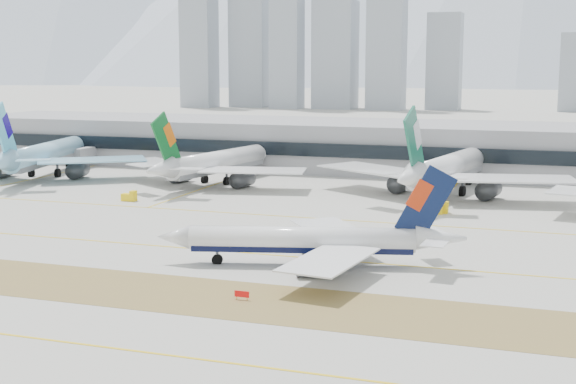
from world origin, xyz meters
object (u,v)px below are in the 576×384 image
(widebody_korean, at_px, (42,156))
(widebody_cathay, at_px, (446,170))
(widebody_eva, at_px, (213,164))
(taxiing_airliner, at_px, (313,241))
(terminal, at_px, (370,146))

(widebody_korean, bearing_deg, widebody_cathay, -100.15)
(widebody_eva, bearing_deg, widebody_korean, 103.30)
(taxiing_airliner, relative_size, terminal, 0.18)
(taxiing_airliner, xyz_separation_m, widebody_korean, (-106.61, 75.37, 2.15))
(widebody_cathay, bearing_deg, terminal, 44.28)
(widebody_korean, distance_m, widebody_eva, 53.83)
(widebody_cathay, xyz_separation_m, terminal, (-29.84, 44.44, 1.04))
(taxiing_airliner, relative_size, widebody_eva, 0.85)
(taxiing_airliner, bearing_deg, widebody_cathay, -112.39)
(widebody_cathay, bearing_deg, taxiing_airliner, -177.37)
(terminal, bearing_deg, widebody_eva, -126.38)
(taxiing_airliner, xyz_separation_m, terminal, (-18.91, 124.61, 3.33))
(widebody_korean, relative_size, widebody_eva, 1.09)
(taxiing_airliner, bearing_deg, widebody_korean, -49.88)
(taxiing_airliner, height_order, widebody_korean, widebody_korean)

